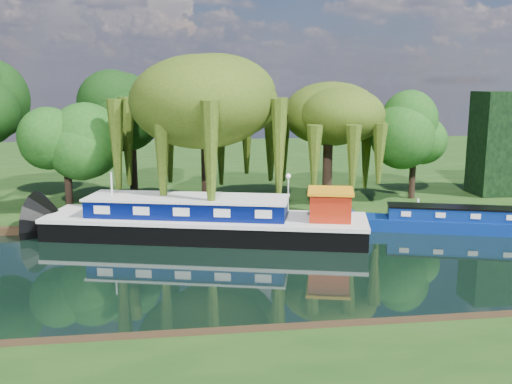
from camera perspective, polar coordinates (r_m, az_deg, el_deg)
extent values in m
plane|color=black|center=(29.65, 6.14, -7.18)|extent=(120.00, 120.00, 0.00)
cube|color=#15350E|center=(62.35, -1.35, 2.75)|extent=(120.00, 52.00, 0.45)
cube|color=black|center=(34.34, -5.09, -3.78)|extent=(19.47, 8.85, 1.27)
cube|color=silver|center=(34.16, -5.11, -2.58)|extent=(19.59, 8.95, 0.23)
cube|color=#030D49|center=(34.25, -6.86, -1.50)|extent=(12.17, 5.89, 1.00)
cube|color=silver|center=(34.13, -6.88, -0.58)|extent=(12.43, 6.15, 0.13)
cube|color=maroon|center=(33.26, 7.44, -1.38)|extent=(2.83, 2.83, 1.58)
cube|color=orange|center=(33.08, 7.48, 0.10)|extent=(3.15, 3.15, 0.17)
cylinder|color=silver|center=(35.46, -14.21, -0.07)|extent=(0.11, 0.11, 2.54)
cube|color=navy|center=(37.74, 19.27, -3.25)|extent=(11.80, 5.32, 0.88)
cube|color=navy|center=(37.56, 19.35, -2.05)|extent=(8.29, 3.82, 0.73)
cube|color=black|center=(37.47, 19.39, -1.43)|extent=(8.41, 3.94, 0.10)
cube|color=silver|center=(36.39, 14.77, -2.14)|extent=(0.58, 0.22, 0.31)
cube|color=silver|center=(36.66, 17.97, -2.22)|extent=(0.58, 0.22, 0.31)
cube|color=silver|center=(37.03, 21.12, -2.30)|extent=(0.58, 0.22, 0.31)
cube|color=silver|center=(37.51, 24.19, -2.37)|extent=(0.58, 0.22, 0.31)
imported|color=maroon|center=(35.30, -14.10, -4.47)|extent=(3.06, 2.52, 0.55)
cylinder|color=black|center=(38.78, -4.97, 2.45)|extent=(0.78, 0.78, 6.04)
ellipsoid|color=#2F430E|center=(38.37, -5.08, 8.90)|extent=(8.43, 8.43, 5.45)
cylinder|color=black|center=(42.03, 7.15, 2.18)|extent=(0.67, 0.67, 4.73)
ellipsoid|color=#2F430E|center=(41.65, 7.27, 6.82)|extent=(6.46, 6.46, 4.17)
cylinder|color=black|center=(40.06, -18.31, 1.74)|extent=(0.44, 0.44, 5.39)
ellipsoid|color=#124310|center=(39.78, -18.50, 4.88)|extent=(4.41, 4.41, 4.41)
cylinder|color=black|center=(45.85, -12.24, 3.99)|extent=(0.62, 0.62, 6.70)
ellipsoid|color=black|center=(45.61, -12.38, 7.41)|extent=(5.36, 5.36, 5.36)
cylinder|color=black|center=(44.71, 15.43, 2.78)|extent=(0.47, 0.47, 5.32)
ellipsoid|color=#124310|center=(44.46, 15.57, 5.55)|extent=(4.26, 4.26, 4.26)
cube|color=black|center=(49.00, 24.26, 4.47)|extent=(6.00, 3.00, 8.00)
cylinder|color=silver|center=(39.29, 3.24, -0.25)|extent=(0.10, 0.10, 2.20)
sphere|color=white|center=(39.06, 3.26, 1.59)|extent=(0.36, 0.36, 0.36)
cylinder|color=silver|center=(36.79, -12.41, -2.24)|extent=(0.16, 0.16, 1.00)
cylinder|color=silver|center=(36.77, -3.05, -1.99)|extent=(0.16, 0.16, 1.00)
cylinder|color=silver|center=(37.97, 7.54, -1.65)|extent=(0.16, 0.16, 1.00)
cylinder|color=silver|center=(39.96, 15.87, -1.35)|extent=(0.16, 0.16, 1.00)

